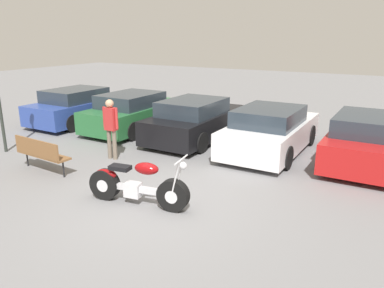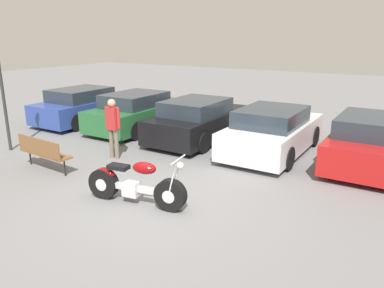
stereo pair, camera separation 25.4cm
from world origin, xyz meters
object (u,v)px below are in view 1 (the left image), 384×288
(parked_car_blue, at_px, (80,107))
(park_bench, at_px, (40,152))
(parked_car_green, at_px, (135,112))
(person_standing, at_px, (111,124))
(parked_car_black, at_px, (196,120))
(parked_car_red, at_px, (368,140))
(parked_car_white, at_px, (270,131))
(motorcycle, at_px, (136,185))

(parked_car_blue, distance_m, park_bench, 5.68)
(parked_car_green, relative_size, person_standing, 2.47)
(parked_car_black, distance_m, parked_car_red, 5.23)
(parked_car_white, bearing_deg, parked_car_green, 178.10)
(motorcycle, relative_size, parked_car_green, 0.54)
(motorcycle, bearing_deg, parked_car_red, 53.83)
(person_standing, bearing_deg, parked_car_black, 70.89)
(parked_car_red, height_order, person_standing, person_standing)
(parked_car_blue, xyz_separation_m, parked_car_white, (7.84, 0.01, 0.00))
(parked_car_blue, height_order, parked_car_green, same)
(motorcycle, distance_m, parked_car_green, 6.45)
(park_bench, bearing_deg, parked_car_white, 45.77)
(motorcycle, xyz_separation_m, parked_car_white, (1.20, 4.86, 0.23))
(parked_car_green, bearing_deg, park_bench, -80.98)
(parked_car_green, distance_m, parked_car_red, 7.84)
(parked_car_green, distance_m, park_bench, 4.82)
(parked_car_blue, bearing_deg, parked_car_white, 0.09)
(motorcycle, bearing_deg, person_standing, 140.56)
(parked_car_blue, relative_size, person_standing, 2.47)
(parked_car_green, xyz_separation_m, parked_car_red, (7.84, 0.18, 0.00))
(parked_car_black, bearing_deg, motorcycle, -74.17)
(parked_car_blue, xyz_separation_m, parked_car_black, (5.22, 0.13, 0.00))
(parked_car_black, relative_size, park_bench, 2.44)
(motorcycle, bearing_deg, parked_car_white, 76.15)
(parked_car_white, bearing_deg, park_bench, -134.23)
(parked_car_red, bearing_deg, park_bench, -145.10)
(parked_car_red, bearing_deg, motorcycle, -126.17)
(parked_car_blue, height_order, person_standing, person_standing)
(parked_car_green, height_order, person_standing, person_standing)
(motorcycle, bearing_deg, parked_car_blue, 143.83)
(parked_car_green, bearing_deg, motorcycle, -51.38)
(person_standing, bearing_deg, parked_car_blue, 145.86)
(motorcycle, xyz_separation_m, park_bench, (-3.27, 0.27, 0.13))
(parked_car_blue, distance_m, parked_car_green, 2.62)
(person_standing, bearing_deg, motorcycle, -39.44)
(parked_car_green, relative_size, park_bench, 2.44)
(motorcycle, bearing_deg, park_bench, 175.19)
(parked_car_green, xyz_separation_m, park_bench, (0.76, -4.76, -0.10))
(parked_car_black, distance_m, parked_car_white, 2.61)
(parked_car_white, height_order, park_bench, parked_car_white)
(parked_car_green, bearing_deg, person_standing, -62.42)
(park_bench, bearing_deg, parked_car_blue, 126.35)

